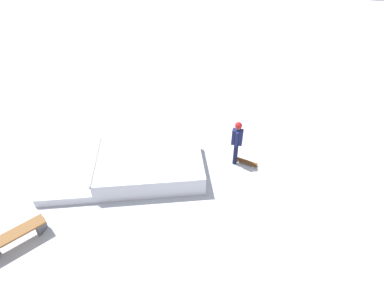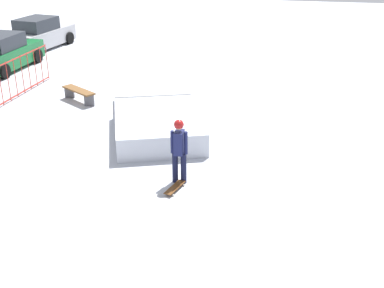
{
  "view_description": "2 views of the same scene",
  "coord_description": "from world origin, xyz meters",
  "px_view_note": "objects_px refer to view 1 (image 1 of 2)",
  "views": [
    {
      "loc": [
        -3.32,
        7.9,
        7.46
      ],
      "look_at": [
        -1.27,
        -0.52,
        0.9
      ],
      "focal_mm": 28.95,
      "sensor_mm": 36.0,
      "label": 1
    },
    {
      "loc": [
        -13.9,
        -3.5,
        6.18
      ],
      "look_at": [
        -2.56,
        -1.3,
        1.0
      ],
      "focal_mm": 46.83,
      "sensor_mm": 36.0,
      "label": 2
    }
  ],
  "objects_px": {
    "skater": "(237,140)",
    "skateboard": "(247,162)",
    "skate_ramp": "(136,166)",
    "park_bench": "(16,236)"
  },
  "relations": [
    {
      "from": "skate_ramp",
      "to": "park_bench",
      "type": "bearing_deg",
      "value": 39.61
    },
    {
      "from": "skateboard",
      "to": "park_bench",
      "type": "relative_size",
      "value": 0.53
    },
    {
      "from": "skater",
      "to": "skate_ramp",
      "type": "bearing_deg",
      "value": 24.07
    },
    {
      "from": "skate_ramp",
      "to": "park_bench",
      "type": "distance_m",
      "value": 4.1
    },
    {
      "from": "skater",
      "to": "park_bench",
      "type": "relative_size",
      "value": 1.11
    },
    {
      "from": "skateboard",
      "to": "park_bench",
      "type": "distance_m",
      "value": 7.65
    },
    {
      "from": "park_bench",
      "to": "skateboard",
      "type": "bearing_deg",
      "value": -139.59
    },
    {
      "from": "skateboard",
      "to": "park_bench",
      "type": "xyz_separation_m",
      "value": [
        5.82,
        4.96,
        0.28
      ]
    },
    {
      "from": "skater",
      "to": "skateboard",
      "type": "distance_m",
      "value": 1.03
    },
    {
      "from": "skateboard",
      "to": "skater",
      "type": "bearing_deg",
      "value": 12.79
    }
  ]
}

